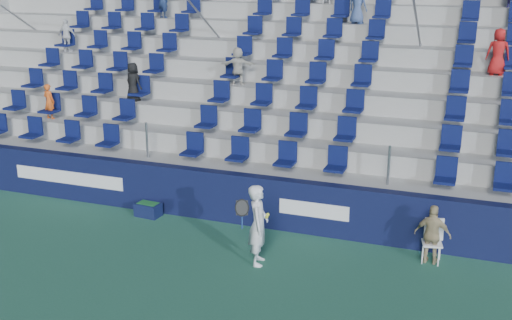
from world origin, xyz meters
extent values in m
plane|color=#2A634B|center=(0.00, 0.00, 0.00)|extent=(70.00, 70.00, 0.00)
cube|color=#0F1439|center=(0.00, 3.15, 0.60)|extent=(24.00, 0.30, 1.20)
cube|color=white|center=(-5.00, 2.99, 0.62)|extent=(3.20, 0.02, 0.34)
cube|color=white|center=(1.50, 2.99, 0.62)|extent=(1.60, 0.02, 0.34)
cube|color=#A0A09B|center=(0.00, 3.72, 0.60)|extent=(24.00, 0.85, 1.20)
cube|color=#A0A09B|center=(0.00, 4.57, 0.85)|extent=(24.00, 0.85, 1.70)
cube|color=#A0A09B|center=(0.00, 5.42, 1.10)|extent=(24.00, 0.85, 2.20)
cube|color=#A0A09B|center=(0.00, 6.28, 1.35)|extent=(24.00, 0.85, 2.70)
cube|color=#A0A09B|center=(0.00, 7.12, 1.60)|extent=(24.00, 0.85, 3.20)
cube|color=#A0A09B|center=(0.00, 7.97, 1.85)|extent=(24.00, 0.85, 3.70)
cube|color=#A0A09B|center=(0.00, 8.82, 2.10)|extent=(24.00, 0.85, 4.20)
cube|color=#A0A09B|center=(0.00, 9.68, 2.35)|extent=(24.00, 0.85, 4.70)
cube|color=#A0A09B|center=(0.00, 10.52, 2.60)|extent=(24.00, 0.85, 5.20)
cube|color=#A0A09B|center=(0.00, 11.20, 3.10)|extent=(24.00, 0.50, 6.20)
cube|color=#0B1344|center=(0.00, 3.72, 1.55)|extent=(16.05, 0.50, 0.70)
cube|color=#0B1344|center=(0.00, 4.57, 2.05)|extent=(16.05, 0.50, 0.70)
cube|color=#0B1344|center=(0.00, 5.42, 2.55)|extent=(16.05, 0.50, 0.70)
cube|color=#0B1344|center=(0.00, 6.28, 3.05)|extent=(16.05, 0.50, 0.70)
cube|color=#0B1344|center=(0.00, 7.12, 3.55)|extent=(16.05, 0.50, 0.70)
cube|color=#0B1344|center=(0.00, 7.97, 4.05)|extent=(16.05, 0.50, 0.70)
cube|color=#0B1344|center=(0.00, 8.82, 4.55)|extent=(16.05, 0.50, 0.70)
cylinder|color=gray|center=(-3.00, 7.12, 4.35)|extent=(0.06, 7.68, 4.55)
cylinder|color=gray|center=(3.00, 7.12, 4.35)|extent=(0.06, 7.68, 4.55)
cylinder|color=gray|center=(-9.80, 7.12, 4.35)|extent=(0.06, 7.68, 4.55)
imported|color=#B31718|center=(5.00, 7.08, 3.78)|extent=(0.61, 0.44, 1.16)
imported|color=#3C5284|center=(1.10, 8.77, 4.77)|extent=(0.64, 0.52, 1.13)
imported|color=#19284D|center=(-5.19, 8.77, 4.77)|extent=(0.49, 0.40, 1.14)
imported|color=#DB5419|center=(-6.60, 4.52, 2.19)|extent=(0.39, 0.29, 0.98)
imported|color=black|center=(-4.38, 5.38, 2.73)|extent=(0.60, 0.48, 1.07)
imported|color=silver|center=(-7.71, 7.08, 3.71)|extent=(0.61, 0.28, 1.02)
imported|color=beige|center=(-1.60, 6.23, 3.21)|extent=(0.98, 0.51, 1.01)
imported|color=silver|center=(0.82, 1.27, 0.84)|extent=(0.55, 0.70, 1.68)
cylinder|color=navy|center=(0.57, 1.02, 0.97)|extent=(0.03, 0.03, 0.28)
torus|color=black|center=(0.57, 1.02, 1.27)|extent=(0.30, 0.17, 0.28)
plane|color=#262626|center=(0.57, 1.02, 1.27)|extent=(0.30, 0.16, 0.29)
sphere|color=gold|center=(1.07, 1.07, 1.12)|extent=(0.07, 0.07, 0.07)
sphere|color=gold|center=(1.07, 1.13, 1.15)|extent=(0.07, 0.07, 0.07)
cube|color=white|center=(4.12, 2.55, 0.41)|extent=(0.46, 0.46, 0.04)
cube|color=white|center=(4.12, 2.74, 0.65)|extent=(0.39, 0.12, 0.49)
cylinder|color=white|center=(3.96, 2.39, 0.20)|extent=(0.03, 0.03, 0.39)
cylinder|color=white|center=(4.28, 2.39, 0.20)|extent=(0.03, 0.03, 0.39)
cylinder|color=white|center=(3.96, 2.71, 0.20)|extent=(0.03, 0.03, 0.39)
cylinder|color=white|center=(4.28, 2.71, 0.20)|extent=(0.03, 0.03, 0.39)
imported|color=tan|center=(4.12, 2.50, 0.63)|extent=(0.75, 0.35, 1.25)
cube|color=#10173C|center=(-2.56, 2.75, 0.16)|extent=(0.63, 0.44, 0.32)
cube|color=#1E662D|center=(-2.56, 2.75, 0.24)|extent=(0.51, 0.32, 0.19)
camera|label=1|loc=(4.91, -9.93, 5.86)|focal=45.00mm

